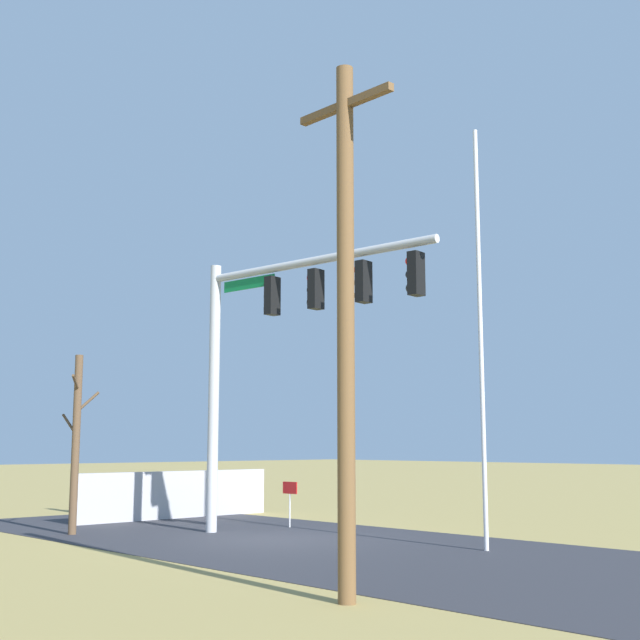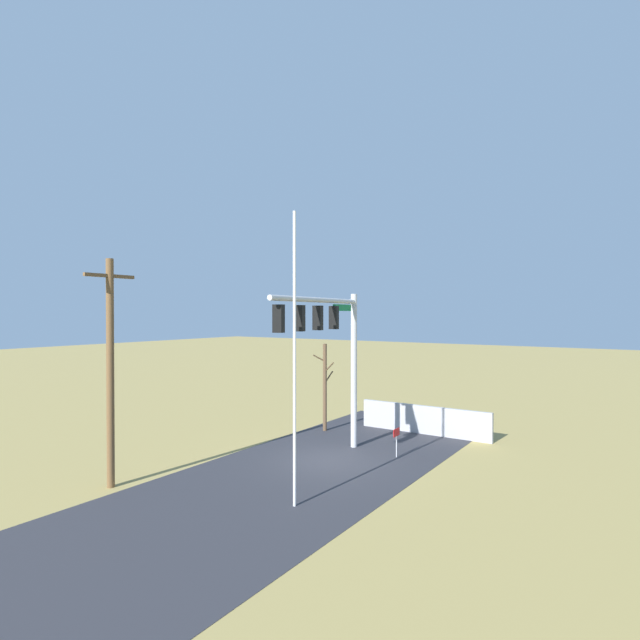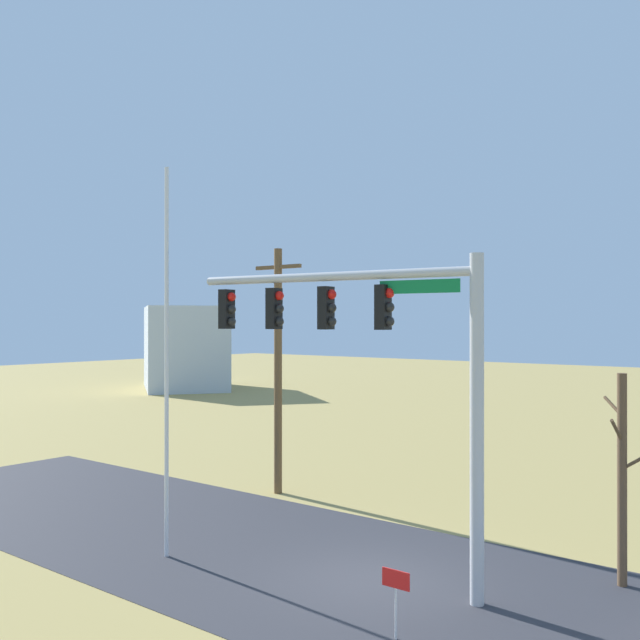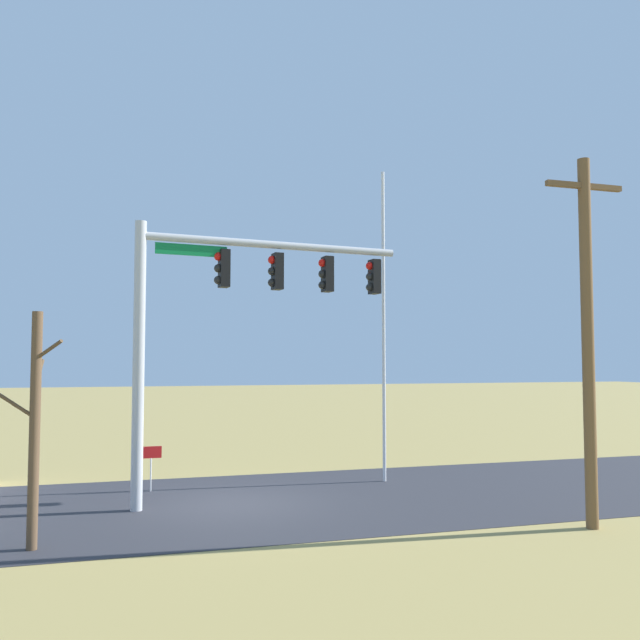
{
  "view_description": "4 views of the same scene",
  "coord_description": "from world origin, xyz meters",
  "px_view_note": "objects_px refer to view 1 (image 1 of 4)",
  "views": [
    {
      "loc": [
        -15.52,
        13.39,
        2.21
      ],
      "look_at": [
        -1.9,
        0.41,
        5.0
      ],
      "focal_mm": 47.48,
      "sensor_mm": 36.0,
      "label": 1
    },
    {
      "loc": [
        -17.32,
        -11.11,
        6.07
      ],
      "look_at": [
        -1.15,
        -0.35,
        5.81
      ],
      "focal_mm": 28.19,
      "sensor_mm": 36.0,
      "label": 2
    },
    {
      "loc": [
        8.78,
        -12.85,
        5.58
      ],
      "look_at": [
        -0.73,
        -0.89,
        5.62
      ],
      "focal_mm": 40.37,
      "sensor_mm": 36.0,
      "label": 3
    },
    {
      "loc": [
        2.75,
        16.72,
        3.54
      ],
      "look_at": [
        -2.18,
        0.06,
        4.62
      ],
      "focal_mm": 37.36,
      "sensor_mm": 36.0,
      "label": 4
    }
  ],
  "objects_px": {
    "flagpole": "(481,333)",
    "utility_pole": "(346,313)",
    "signal_mast": "(277,330)",
    "open_sign": "(290,494)",
    "bare_tree": "(76,441)"
  },
  "relations": [
    {
      "from": "signal_mast",
      "to": "flagpole",
      "type": "height_order",
      "value": "flagpole"
    },
    {
      "from": "signal_mast",
      "to": "flagpole",
      "type": "relative_size",
      "value": 0.76
    },
    {
      "from": "utility_pole",
      "to": "open_sign",
      "type": "height_order",
      "value": "utility_pole"
    },
    {
      "from": "flagpole",
      "to": "utility_pole",
      "type": "height_order",
      "value": "flagpole"
    },
    {
      "from": "flagpole",
      "to": "bare_tree",
      "type": "bearing_deg",
      "value": 27.71
    },
    {
      "from": "flagpole",
      "to": "bare_tree",
      "type": "relative_size",
      "value": 2.06
    },
    {
      "from": "utility_pole",
      "to": "bare_tree",
      "type": "xyz_separation_m",
      "value": [
        11.2,
        -1.62,
        -1.84
      ]
    },
    {
      "from": "flagpole",
      "to": "bare_tree",
      "type": "distance_m",
      "value": 10.48
    },
    {
      "from": "signal_mast",
      "to": "open_sign",
      "type": "height_order",
      "value": "signal_mast"
    },
    {
      "from": "signal_mast",
      "to": "flagpole",
      "type": "distance_m",
      "value": 5.17
    },
    {
      "from": "signal_mast",
      "to": "utility_pole",
      "type": "height_order",
      "value": "utility_pole"
    },
    {
      "from": "signal_mast",
      "to": "open_sign",
      "type": "bearing_deg",
      "value": -48.85
    },
    {
      "from": "flagpole",
      "to": "utility_pole",
      "type": "bearing_deg",
      "value": 108.68
    },
    {
      "from": "signal_mast",
      "to": "utility_pole",
      "type": "distance_m",
      "value": 8.5
    },
    {
      "from": "utility_pole",
      "to": "open_sign",
      "type": "distance_m",
      "value": 11.58
    }
  ]
}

